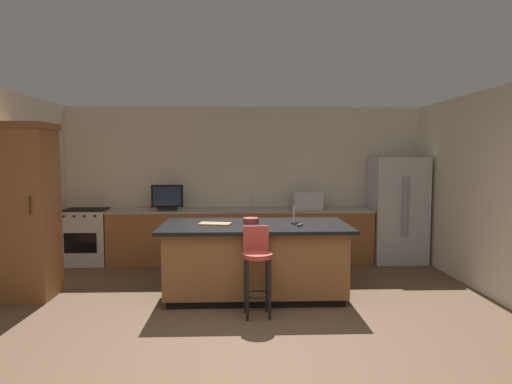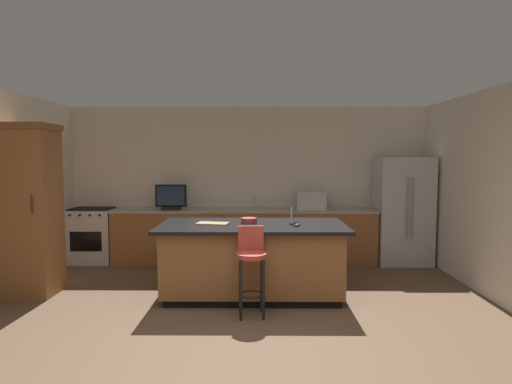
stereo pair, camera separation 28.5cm
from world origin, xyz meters
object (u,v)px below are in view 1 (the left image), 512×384
object	(u,v)px
bar_stool_center	(257,263)
cutting_board	(215,224)
kitchen_island	(255,259)
fruit_bowl	(251,220)
range_oven	(87,236)
tv_monitor	(167,198)
cell_phone	(296,223)
refrigerator	(397,210)
tv_remote	(300,225)
cabinet_tower	(27,208)
microwave	(307,200)

from	to	relation	value
bar_stool_center	cutting_board	size ratio (longest dim) A/B	2.51
kitchen_island	fruit_bowl	world-z (taller)	fruit_bowl
fruit_bowl	cutting_board	distance (m)	0.47
range_oven	bar_stool_center	size ratio (longest dim) A/B	0.92
tv_monitor	cell_phone	size ratio (longest dim) A/B	3.43
kitchen_island	refrigerator	bearing A→B (deg)	35.85
range_oven	tv_remote	distance (m)	3.84
refrigerator	cutting_board	distance (m)	3.46
refrigerator	tv_remote	distance (m)	2.70
kitchen_island	range_oven	distance (m)	3.28
range_oven	tv_remote	world-z (taller)	tv_remote
range_oven	bar_stool_center	bearing A→B (deg)	-42.78
cabinet_tower	tv_remote	bearing A→B (deg)	-3.07
microwave	fruit_bowl	size ratio (longest dim) A/B	2.36
cabinet_tower	bar_stool_center	bearing A→B (deg)	-14.89
cabinet_tower	tv_monitor	world-z (taller)	cabinet_tower
bar_stool_center	cutting_board	xyz separation A→B (m)	(-0.50, 0.70, 0.33)
cell_phone	cutting_board	distance (m)	1.03
kitchen_island	fruit_bowl	distance (m)	0.50
microwave	cutting_board	bearing A→B (deg)	-128.35
bar_stool_center	fruit_bowl	distance (m)	0.90
microwave	bar_stool_center	xyz separation A→B (m)	(-0.94, -2.52, -0.44)
range_oven	tv_monitor	distance (m)	1.49
fruit_bowl	kitchen_island	bearing A→B (deg)	-67.30
tv_monitor	fruit_bowl	world-z (taller)	tv_monitor
refrigerator	microwave	xyz separation A→B (m)	(-1.52, 0.04, 0.16)
range_oven	cabinet_tower	world-z (taller)	cabinet_tower
kitchen_island	fruit_bowl	size ratio (longest dim) A/B	11.52
microwave	tv_monitor	bearing A→B (deg)	-178.72
cell_phone	refrigerator	bearing A→B (deg)	75.68
cell_phone	cabinet_tower	bearing A→B (deg)	-146.03
range_oven	cabinet_tower	xyz separation A→B (m)	(-0.12, -1.77, 0.68)
refrigerator	tv_remote	world-z (taller)	refrigerator
refrigerator	tv_monitor	distance (m)	3.85
kitchen_island	cutting_board	size ratio (longest dim) A/B	5.93
kitchen_island	cabinet_tower	bearing A→B (deg)	178.97
tv_monitor	kitchen_island	bearing A→B (deg)	-51.94
cabinet_tower	microwave	world-z (taller)	cabinet_tower
microwave	fruit_bowl	world-z (taller)	microwave
microwave	cell_phone	xyz separation A→B (m)	(-0.41, -1.77, -0.11)
fruit_bowl	cell_phone	world-z (taller)	fruit_bowl
cell_phone	tv_remote	size ratio (longest dim) A/B	0.88
cell_phone	bar_stool_center	bearing A→B (deg)	-90.98
kitchen_island	bar_stool_center	distance (m)	0.72
kitchen_island	bar_stool_center	bearing A→B (deg)	-90.20
bar_stool_center	tv_remote	world-z (taller)	bar_stool_center
cabinet_tower	microwave	size ratio (longest dim) A/B	4.55
tv_remote	cutting_board	size ratio (longest dim) A/B	0.43
bar_stool_center	tv_remote	size ratio (longest dim) A/B	5.83
tv_remote	cell_phone	bearing A→B (deg)	115.39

